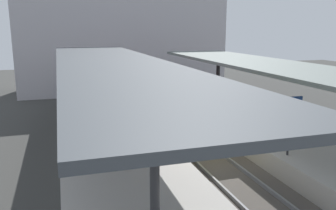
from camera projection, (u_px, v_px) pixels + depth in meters
name	position (u px, v px, depth m)	size (l,w,h in m)	color
ground_plane	(213.00, 167.00, 14.49)	(80.00, 80.00, 0.00)	#383835
platform_left	(121.00, 166.00, 13.27)	(4.40, 28.00, 1.00)	#ADA8A0
platform_right	(292.00, 146.00, 15.49)	(4.40, 28.00, 1.00)	#ADA8A0
track_ballast	(213.00, 165.00, 14.47)	(3.20, 28.00, 0.20)	#4C4742
rail_near_side	(197.00, 163.00, 14.22)	(0.08, 28.00, 0.14)	slate
rail_far_side	(229.00, 159.00, 14.64)	(0.08, 28.00, 0.14)	slate
commuter_train	(168.00, 98.00, 19.87)	(2.78, 10.65, 3.10)	maroon
canopy_left	(112.00, 64.00, 13.77)	(4.18, 21.00, 3.36)	#333335
canopy_right	(278.00, 67.00, 16.07)	(4.18, 21.00, 2.97)	#333335
platform_bench	(271.00, 106.00, 19.10)	(1.40, 0.41, 0.86)	black
platform_sign	(290.00, 113.00, 12.69)	(0.90, 0.08, 2.21)	#262628
passenger_near_bench	(124.00, 131.00, 12.97)	(0.36, 0.36, 1.74)	#7A337A
station_building_backdrop	(122.00, 29.00, 31.92)	(18.00, 6.00, 11.00)	#B7B2B7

